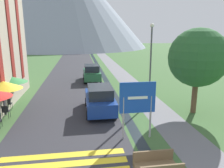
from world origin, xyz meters
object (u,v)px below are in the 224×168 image
(footbridge, at_px, (157,167))
(parked_car_far, at_px, (92,73))
(parked_car_near, at_px, (100,99))
(cafe_chair_far_right, at_px, (8,103))
(cafe_chair_middle, at_px, (6,111))
(streetlamp, at_px, (151,58))
(tree_by_path, at_px, (198,58))
(cafe_umbrella_rear_green, at_px, (11,79))
(person_seated_near, at_px, (3,105))
(road_sign, at_px, (137,102))
(cafe_umbrella_middle_yellow, at_px, (4,85))

(footbridge, relative_size, parked_car_far, 0.41)
(parked_car_near, xyz_separation_m, cafe_chair_far_right, (-6.31, 1.24, -0.40))
(footbridge, bearing_deg, parked_car_far, 95.41)
(footbridge, height_order, cafe_chair_middle, cafe_chair_middle)
(cafe_chair_middle, height_order, streetlamp, streetlamp)
(footbridge, height_order, tree_by_path, tree_by_path)
(cafe_umbrella_rear_green, relative_size, person_seated_near, 2.00)
(tree_by_path, bearing_deg, streetlamp, 137.00)
(parked_car_far, distance_m, cafe_chair_far_right, 10.73)
(cafe_chair_middle, relative_size, tree_by_path, 0.15)
(road_sign, relative_size, streetlamp, 0.50)
(parked_car_near, distance_m, person_seated_near, 6.39)
(cafe_umbrella_rear_green, bearing_deg, person_seated_near, -89.07)
(cafe_chair_far_right, distance_m, cafe_umbrella_middle_yellow, 1.85)
(cafe_chair_far_right, bearing_deg, cafe_umbrella_middle_yellow, -50.93)
(road_sign, bearing_deg, person_seated_near, 150.37)
(cafe_chair_middle, relative_size, cafe_umbrella_middle_yellow, 0.37)
(tree_by_path, bearing_deg, footbridge, -128.21)
(cafe_umbrella_rear_green, bearing_deg, footbridge, -50.35)
(footbridge, xyz_separation_m, tree_by_path, (4.71, 5.98, 3.51))
(footbridge, bearing_deg, person_seated_near, 137.15)
(parked_car_near, height_order, parked_car_far, same)
(footbridge, height_order, streetlamp, streetlamp)
(parked_car_far, height_order, person_seated_near, parked_car_far)
(parked_car_far, relative_size, person_seated_near, 3.48)
(cafe_chair_far_right, xyz_separation_m, cafe_umbrella_middle_yellow, (0.19, -1.02, 1.54))
(parked_car_far, bearing_deg, footbridge, -84.59)
(road_sign, xyz_separation_m, footbridge, (0.07, -2.90, -1.71))
(road_sign, relative_size, cafe_umbrella_rear_green, 1.24)
(person_seated_near, relative_size, tree_by_path, 0.21)
(footbridge, height_order, parked_car_far, parked_car_far)
(footbridge, height_order, cafe_umbrella_rear_green, cafe_umbrella_rear_green)
(parked_car_far, xyz_separation_m, streetlamp, (3.89, -8.67, 2.56))
(streetlamp, bearing_deg, cafe_chair_far_right, 179.95)
(road_sign, relative_size, cafe_umbrella_middle_yellow, 1.29)
(road_sign, xyz_separation_m, parked_car_far, (-1.53, 14.00, -1.03))
(person_seated_near, height_order, tree_by_path, tree_by_path)
(cafe_chair_middle, height_order, person_seated_near, person_seated_near)
(cafe_chair_middle, distance_m, cafe_umbrella_rear_green, 3.32)
(cafe_chair_middle, bearing_deg, road_sign, -29.03)
(footbridge, xyz_separation_m, cafe_chair_far_right, (-7.91, 8.24, 0.29))
(parked_car_near, relative_size, streetlamp, 0.72)
(parked_car_far, bearing_deg, cafe_umbrella_rear_green, -131.52)
(cafe_chair_far_right, height_order, streetlamp, streetlamp)
(cafe_chair_far_right, xyz_separation_m, person_seated_near, (-0.06, -0.85, 0.15))
(parked_car_far, height_order, cafe_chair_middle, parked_car_far)
(parked_car_far, distance_m, tree_by_path, 12.92)
(cafe_umbrella_middle_yellow, bearing_deg, road_sign, -29.44)
(parked_car_near, relative_size, cafe_umbrella_rear_green, 1.79)
(road_sign, bearing_deg, streetlamp, 66.03)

